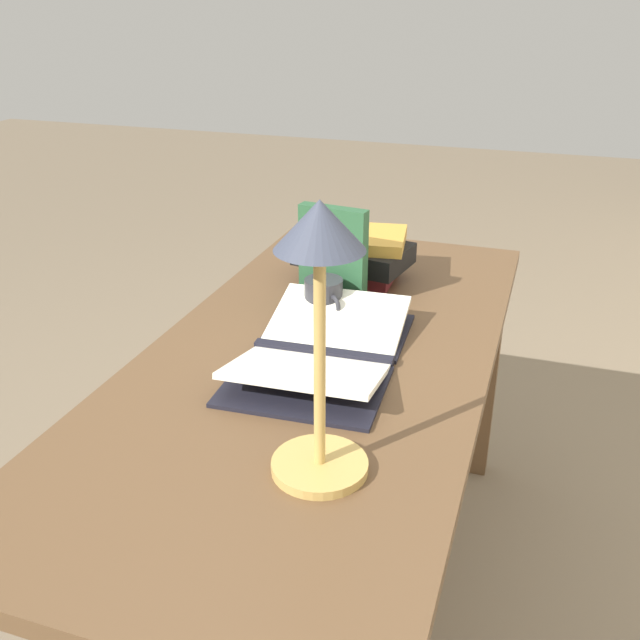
{
  "coord_description": "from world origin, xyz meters",
  "views": [
    {
      "loc": [
        1.27,
        0.42,
        1.45
      ],
      "look_at": [
        0.02,
        0.01,
        0.83
      ],
      "focal_mm": 40.0,
      "sensor_mm": 36.0,
      "label": 1
    }
  ],
  "objects": [
    {
      "name": "coffee_mug",
      "position": [
        -0.17,
        -0.05,
        0.8
      ],
      "size": [
        0.1,
        0.1,
        0.09
      ],
      "rotation": [
        0.0,
        0.0,
        0.81
      ],
      "color": "#28282D",
      "rests_on": "reading_desk"
    },
    {
      "name": "book_stack_tall",
      "position": [
        -0.42,
        -0.05,
        0.82
      ],
      "size": [
        0.23,
        0.31,
        0.13
      ],
      "color": "maroon",
      "rests_on": "reading_desk"
    },
    {
      "name": "book_standing_upright",
      "position": [
        -0.25,
        -0.05,
        0.87
      ],
      "size": [
        0.06,
        0.17,
        0.24
      ],
      "rotation": [
        0.0,
        0.0,
        -0.14
      ],
      "color": "#234C2D",
      "rests_on": "reading_desk"
    },
    {
      "name": "reading_desk",
      "position": [
        0.0,
        0.0,
        0.66
      ],
      "size": [
        1.57,
        0.71,
        0.75
      ],
      "color": "brown",
      "rests_on": "ground_plane"
    },
    {
      "name": "ground_plane",
      "position": [
        0.0,
        0.0,
        0.0
      ],
      "size": [
        12.0,
        12.0,
        0.0
      ],
      "primitive_type": "plane",
      "color": "#70604C"
    },
    {
      "name": "open_book",
      "position": [
        0.03,
        0.02,
        0.77
      ],
      "size": [
        0.5,
        0.33,
        0.06
      ],
      "rotation": [
        0.0,
        0.0,
        0.04
      ],
      "color": "black",
      "rests_on": "reading_desk"
    },
    {
      "name": "reading_lamp",
      "position": [
        0.39,
        0.13,
        1.05
      ],
      "size": [
        0.15,
        0.15,
        0.44
      ],
      "color": "tan",
      "rests_on": "reading_desk"
    }
  ]
}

